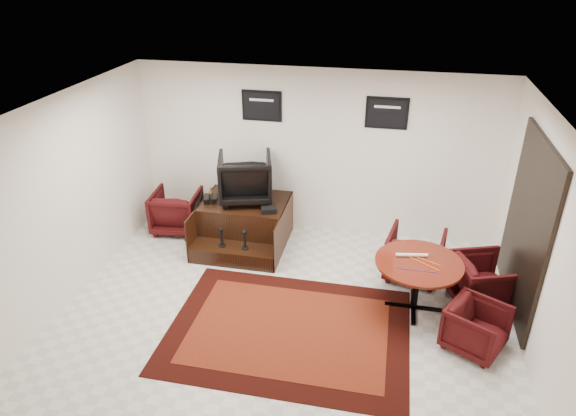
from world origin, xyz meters
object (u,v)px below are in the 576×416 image
object	(u,v)px
shine_chair	(245,175)
table_chair_back	(415,253)
meeting_table	(418,268)
table_chair_corner	(477,326)
shine_podium	(245,224)
table_chair_window	(483,279)
armchair_side	(177,209)

from	to	relation	value
shine_chair	table_chair_back	world-z (taller)	shine_chair
meeting_table	table_chair_corner	world-z (taller)	meeting_table
meeting_table	table_chair_back	xyz separation A→B (m)	(-0.01, 0.80, -0.26)
shine_chair	shine_podium	bearing A→B (deg)	74.15
shine_chair	table_chair_corner	distance (m)	4.12
shine_chair	table_chair_back	xyz separation A→B (m)	(2.75, -0.60, -0.75)
shine_podium	table_chair_window	distance (m)	3.78
meeting_table	table_chair_corner	bearing A→B (deg)	-42.25
shine_chair	meeting_table	bearing A→B (deg)	137.26
shine_podium	meeting_table	distance (m)	3.05
shine_chair	armchair_side	distance (m)	1.48
shine_podium	armchair_side	distance (m)	1.28
shine_chair	armchair_side	xyz separation A→B (m)	(-1.27, 0.03, -0.75)
meeting_table	armchair_side	bearing A→B (deg)	160.52
shine_chair	table_chair_corner	bearing A→B (deg)	133.63
meeting_table	table_chair_window	distance (m)	0.99
meeting_table	table_chair_corner	size ratio (longest dim) A/B	1.72
armchair_side	table_chair_back	bearing A→B (deg)	166.22
table_chair_window	table_chair_corner	distance (m)	0.98
table_chair_back	table_chair_corner	distance (m)	1.62
shine_podium	table_chair_back	distance (m)	2.79
meeting_table	table_chair_back	distance (m)	0.84
table_chair_corner	armchair_side	bearing A→B (deg)	95.22
shine_chair	meeting_table	xyz separation A→B (m)	(2.76, -1.40, -0.49)
armchair_side	table_chair_window	size ratio (longest dim) A/B	1.03
table_chair_back	armchair_side	bearing A→B (deg)	1.36
armchair_side	table_chair_back	world-z (taller)	table_chair_back
shine_podium	table_chair_back	world-z (taller)	table_chair_back
shine_chair	table_chair_back	distance (m)	2.92
table_chair_back	table_chair_window	bearing A→B (deg)	161.97
shine_podium	table_chair_window	bearing A→B (deg)	-14.49
shine_chair	table_chair_corner	size ratio (longest dim) A/B	1.28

